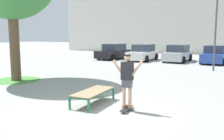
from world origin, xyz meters
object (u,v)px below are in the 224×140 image
object	(u,v)px
skate_box	(93,92)
skater	(127,77)
skateboard	(127,108)
car_blue	(215,55)
car_black	(114,52)
light_post	(217,12)
car_silver	(178,54)
car_white	(143,53)

from	to	relation	value
skate_box	skater	bearing A→B (deg)	-9.25
skateboard	car_blue	xyz separation A→B (m)	(1.59, 15.59, 0.61)
skater	car_blue	distance (m)	15.68
car_black	car_blue	bearing A→B (deg)	1.96
skateboard	skater	distance (m)	0.99
car_blue	car_black	bearing A→B (deg)	-178.04
car_blue	light_post	size ratio (longest dim) A/B	0.74
skate_box	car_silver	world-z (taller)	car_silver
car_white	skateboard	bearing A→B (deg)	-73.10
skateboard	skater	world-z (taller)	skater
light_post	car_white	bearing A→B (deg)	145.42
car_silver	car_blue	world-z (taller)	same
skater	light_post	bearing A→B (deg)	80.36
skate_box	car_blue	size ratio (longest dim) A/B	0.44
skate_box	car_blue	world-z (taller)	car_blue
skate_box	skater	distance (m)	1.52
skater	skate_box	bearing A→B (deg)	170.75
car_blue	light_post	world-z (taller)	light_post
car_black	car_blue	xyz separation A→B (m)	(9.30, 0.32, 0.00)
skate_box	skateboard	xyz separation A→B (m)	(1.35, -0.22, -0.34)
car_black	car_silver	distance (m)	6.21
car_blue	skateboard	bearing A→B (deg)	-95.83
skateboard	car_white	size ratio (longest dim) A/B	0.19
skateboard	light_post	distance (m)	11.52
car_white	light_post	size ratio (longest dim) A/B	0.73
car_white	car_blue	bearing A→B (deg)	3.83
skate_box	car_white	bearing A→B (deg)	102.28
skater	car_black	xyz separation A→B (m)	(-7.71, 15.27, -0.38)
skater	car_silver	bearing A→B (deg)	95.50
skateboard	car_blue	distance (m)	15.68
car_white	light_post	world-z (taller)	light_post
skate_box	car_blue	distance (m)	15.65
car_black	car_silver	world-z (taller)	same
car_black	light_post	bearing A→B (deg)	-25.43
skater	car_black	bearing A→B (deg)	116.78
skate_box	light_post	bearing A→B (deg)	73.19
car_black	skate_box	bearing A→B (deg)	-67.12
skateboard	car_black	size ratio (longest dim) A/B	0.18
car_blue	skate_box	bearing A→B (deg)	-100.85
skate_box	skater	size ratio (longest dim) A/B	1.13
car_white	car_blue	distance (m)	6.22
skateboard	car_white	bearing A→B (deg)	106.90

